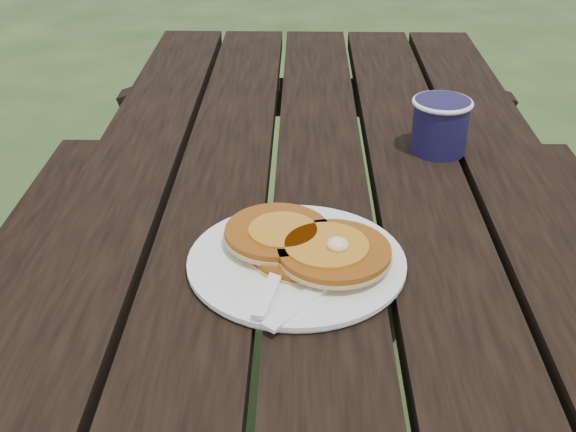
{
  "coord_description": "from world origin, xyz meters",
  "views": [
    {
      "loc": [
        -0.03,
        -0.88,
        1.25
      ],
      "look_at": [
        -0.05,
        -0.1,
        0.8
      ],
      "focal_mm": 45.0,
      "sensor_mm": 36.0,
      "label": 1
    }
  ],
  "objects_px": {
    "pancake_stack": "(307,245)",
    "coffee_cup": "(441,122)",
    "plate": "(297,262)",
    "picnic_table": "(317,409)"
  },
  "relations": [
    {
      "from": "pancake_stack",
      "to": "coffee_cup",
      "type": "distance_m",
      "value": 0.4
    },
    {
      "from": "plate",
      "to": "coffee_cup",
      "type": "distance_m",
      "value": 0.41
    },
    {
      "from": "picnic_table",
      "to": "pancake_stack",
      "type": "height_order",
      "value": "pancake_stack"
    },
    {
      "from": "pancake_stack",
      "to": "picnic_table",
      "type": "bearing_deg",
      "value": 80.26
    },
    {
      "from": "plate",
      "to": "coffee_cup",
      "type": "relative_size",
      "value": 2.7
    },
    {
      "from": "plate",
      "to": "pancake_stack",
      "type": "height_order",
      "value": "pancake_stack"
    },
    {
      "from": "plate",
      "to": "coffee_cup",
      "type": "height_order",
      "value": "coffee_cup"
    },
    {
      "from": "picnic_table",
      "to": "pancake_stack",
      "type": "distance_m",
      "value": 0.43
    },
    {
      "from": "picnic_table",
      "to": "coffee_cup",
      "type": "height_order",
      "value": "coffee_cup"
    },
    {
      "from": "picnic_table",
      "to": "plate",
      "type": "distance_m",
      "value": 0.41
    }
  ]
}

